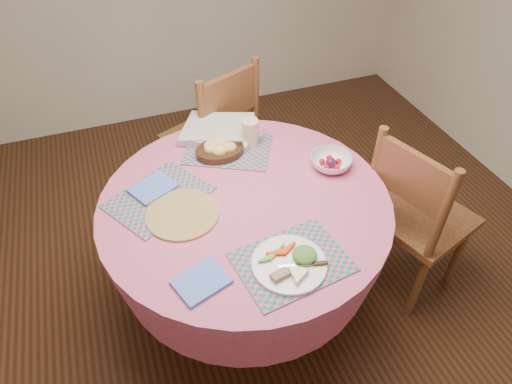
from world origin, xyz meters
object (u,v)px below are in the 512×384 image
dining_table (246,232)px  bread_bowl (219,148)px  chair_back (216,135)px  wicker_trivet (182,214)px  latte_mug (251,132)px  fruit_bowl (331,162)px  chair_right (415,215)px  dinner_plate (292,263)px

dining_table → bread_bowl: (-0.01, 0.34, 0.23)m
chair_back → wicker_trivet: size_ratio=3.30×
bread_bowl → latte_mug: 0.17m
dining_table → latte_mug: size_ratio=9.41×
bread_bowl → fruit_bowl: (0.45, -0.26, -0.01)m
dining_table → chair_back: 0.83m
chair_back → bread_bowl: (-0.11, -0.49, 0.27)m
wicker_trivet → fruit_bowl: (0.71, 0.07, 0.02)m
chair_right → bread_bowl: 0.99m
chair_back → bread_bowl: bearing=53.7°
chair_back → dinner_plate: (-0.06, -1.22, 0.25)m
dining_table → wicker_trivet: wicker_trivet is taller
chair_back → latte_mug: (0.06, -0.46, 0.30)m
fruit_bowl → latte_mug: bearing=134.7°
chair_back → fruit_bowl: 0.86m
dining_table → chair_back: chair_back is taller
bread_bowl → fruit_bowl: bread_bowl is taller
dinner_plate → fruit_bowl: size_ratio=1.20×
latte_mug → fruit_bowl: latte_mug is taller
chair_right → fruit_bowl: bearing=43.2°
chair_back → dinner_plate: 1.25m
wicker_trivet → dinner_plate: size_ratio=1.09×
chair_back → fruit_bowl: chair_back is taller
dining_table → latte_mug: (0.16, 0.36, 0.27)m
dining_table → chair_back: (0.10, 0.82, -0.04)m
chair_back → latte_mug: chair_back is taller
dining_table → latte_mug: latte_mug is taller
chair_right → latte_mug: (-0.66, 0.49, 0.32)m
wicker_trivet → bread_bowl: bearing=52.5°
dinner_plate → bread_bowl: bearing=94.0°
latte_mug → fruit_bowl: size_ratio=0.58×
dinner_plate → fruit_bowl: (0.40, 0.47, 0.01)m
wicker_trivet → dinner_plate: 0.50m
dinner_plate → latte_mug: 0.77m
bread_bowl → dining_table: bearing=-88.4°
chair_right → dinner_plate: size_ratio=3.53×
wicker_trivet → latte_mug: size_ratio=2.28×
chair_right → latte_mug: bearing=35.1°
dining_table → bread_bowl: bearing=91.6°
dining_table → wicker_trivet: size_ratio=4.13×
latte_mug → dining_table: bearing=-113.1°
dinner_plate → chair_back: bearing=87.4°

